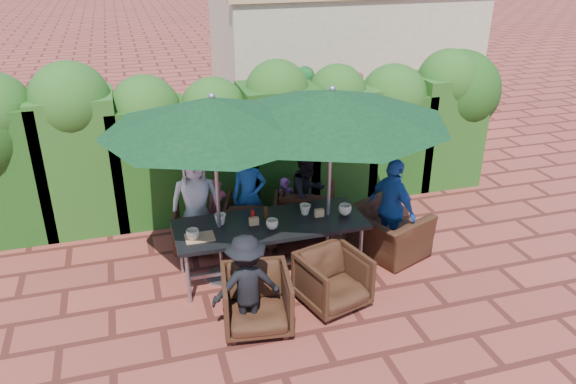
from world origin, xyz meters
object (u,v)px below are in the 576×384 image
object	(u,v)px
umbrella_right	(332,106)
chair_end_right	(387,225)
chair_far_left	(199,227)
chair_near_right	(333,277)
chair_far_right	(307,206)
dining_table	(270,228)
chair_far_mid	(252,217)
umbrella_left	(213,114)
chair_near_left	(256,298)

from	to	relation	value
umbrella_right	chair_end_right	distance (m)	1.99
chair_far_left	chair_near_right	bearing A→B (deg)	139.25
chair_far_right	chair_end_right	world-z (taller)	chair_end_right
umbrella_right	chair_end_right	xyz separation A→B (m)	(0.89, 0.03, -1.78)
dining_table	chair_far_right	bearing A→B (deg)	49.89
chair_near_right	chair_end_right	distance (m)	1.44
chair_far_left	chair_far_mid	bearing A→B (deg)	-167.46
umbrella_left	umbrella_right	world-z (taller)	same
dining_table	chair_far_right	size ratio (longest dim) A/B	3.10
umbrella_right	chair_near_left	world-z (taller)	umbrella_right
chair_near_left	chair_near_right	size ratio (longest dim) A/B	1.04
dining_table	umbrella_left	bearing A→B (deg)	172.89
dining_table	chair_end_right	size ratio (longest dim) A/B	2.43
chair_far_mid	chair_end_right	xyz separation A→B (m)	(1.70, -0.88, 0.06)
chair_far_mid	chair_end_right	distance (m)	1.92
dining_table	chair_far_mid	distance (m)	0.96
dining_table	chair_far_left	xyz separation A→B (m)	(-0.80, 0.90, -0.33)
chair_near_left	chair_end_right	world-z (taller)	chair_end_right
chair_far_right	chair_end_right	bearing A→B (deg)	155.38
dining_table	umbrella_left	size ratio (longest dim) A/B	0.92
umbrella_left	chair_far_mid	distance (m)	2.10
dining_table	chair_far_mid	bearing A→B (deg)	92.02
umbrella_left	chair_far_mid	world-z (taller)	umbrella_left
dining_table	umbrella_left	distance (m)	1.67
chair_far_mid	chair_near_left	world-z (taller)	chair_near_left
chair_far_left	chair_far_right	size ratio (longest dim) A/B	0.88
umbrella_right	chair_far_mid	world-z (taller)	umbrella_right
chair_near_left	chair_near_right	xyz separation A→B (m)	(0.98, 0.15, -0.02)
umbrella_left	chair_far_mid	bearing A→B (deg)	53.90
dining_table	chair_far_mid	xyz separation A→B (m)	(-0.03, 0.91, -0.30)
chair_near_right	dining_table	bearing A→B (deg)	106.33
chair_near_left	chair_end_right	size ratio (longest dim) A/B	0.78
chair_far_left	chair_far_mid	world-z (taller)	chair_far_mid
chair_far_mid	umbrella_left	bearing A→B (deg)	72.11
chair_near_right	chair_end_right	bearing A→B (deg)	22.40
umbrella_left	umbrella_right	distance (m)	1.42
dining_table	chair_near_left	distance (m)	1.14
umbrella_right	chair_near_right	size ratio (longest dim) A/B	3.90
umbrella_right	dining_table	bearing A→B (deg)	179.53
umbrella_left	umbrella_right	size ratio (longest dim) A/B	0.91
umbrella_left	chair_far_left	bearing A→B (deg)	101.11
umbrella_left	chair_far_left	world-z (taller)	umbrella_left
chair_far_left	chair_near_right	distance (m)	2.22
chair_far_mid	chair_near_right	bearing A→B (deg)	126.04
chair_far_left	chair_end_right	size ratio (longest dim) A/B	0.69
umbrella_right	chair_end_right	world-z (taller)	umbrella_right
umbrella_right	chair_near_left	size ratio (longest dim) A/B	3.75
chair_far_mid	chair_near_right	xyz separation A→B (m)	(0.57, -1.77, -0.01)
umbrella_right	chair_far_left	size ratio (longest dim) A/B	4.20
chair_far_mid	chair_far_right	size ratio (longest dim) A/B	0.97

